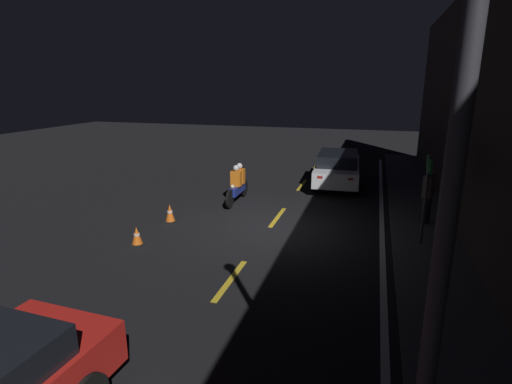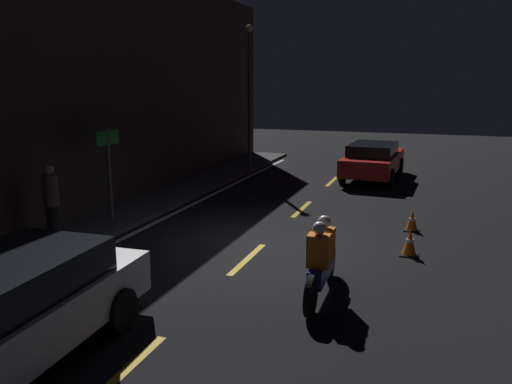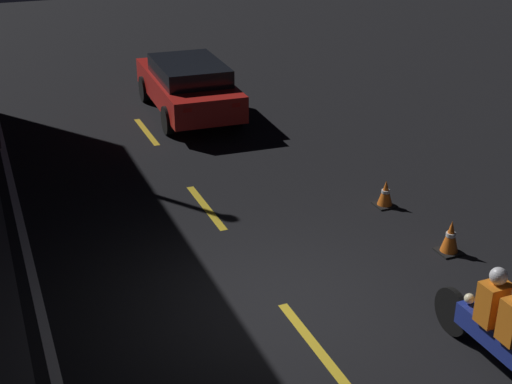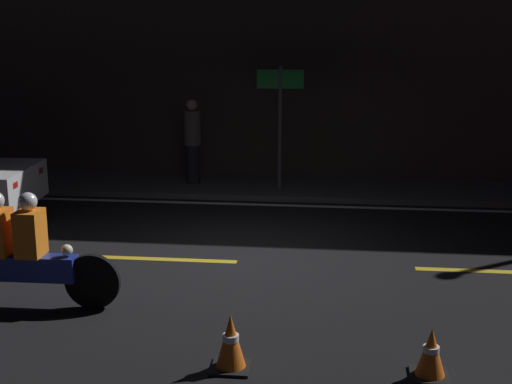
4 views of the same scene
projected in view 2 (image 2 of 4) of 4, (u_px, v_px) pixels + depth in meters
ground_plane at (263, 245)px, 11.34m from camera, size 56.00×56.00×0.00m
raised_curb at (100, 224)px, 12.78m from camera, size 28.00×1.80×0.11m
building_front at (55, 83)px, 12.38m from camera, size 28.00×0.30×7.19m
lane_dash_b at (122, 374)px, 6.28m from camera, size 2.00×0.14×0.01m
lane_dash_c at (248, 259)px, 10.42m from camera, size 2.00×0.14×0.01m
lane_dash_d at (302, 209)px, 14.56m from camera, size 2.00×0.14×0.01m
lane_dash_e at (332, 181)px, 18.70m from camera, size 2.00×0.14×0.01m
lane_solid_kerb at (139, 231)px, 12.42m from camera, size 25.20×0.14×0.01m
taxi_red at (373, 159)px, 18.96m from camera, size 4.55×2.06×1.39m
motorcycle at (321, 261)px, 8.42m from camera, size 2.32×0.37×1.41m
traffic_cone_near at (410, 243)px, 10.59m from camera, size 0.38×0.38×0.57m
traffic_cone_mid at (412, 221)px, 12.38m from camera, size 0.37×0.37×0.51m
pedestrian at (52, 202)px, 11.22m from camera, size 0.34×0.34×1.71m
shop_sign at (108, 156)px, 12.60m from camera, size 0.90×0.08×2.40m
street_lamp at (249, 93)px, 19.29m from camera, size 0.28×0.28×5.76m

